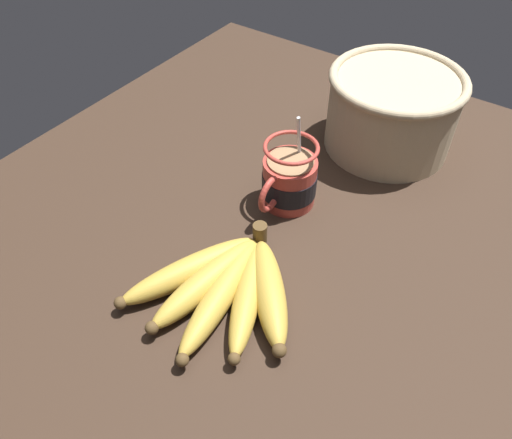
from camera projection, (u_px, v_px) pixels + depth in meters
The scene contains 4 objects.
table at pixel (296, 228), 75.53cm from camera, with size 96.82×96.82×3.93cm.
coffee_mug at pixel (289, 180), 74.01cm from camera, with size 11.97×8.23×14.33cm.
banana_bunch at pixel (226, 286), 63.19cm from camera, with size 22.16×22.81×4.20cm.
woven_basket at pixel (392, 110), 81.99cm from camera, with size 22.01×22.01×13.39cm.
Camera 1 is at (46.16, 24.75, 56.73)cm, focal length 35.00 mm.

